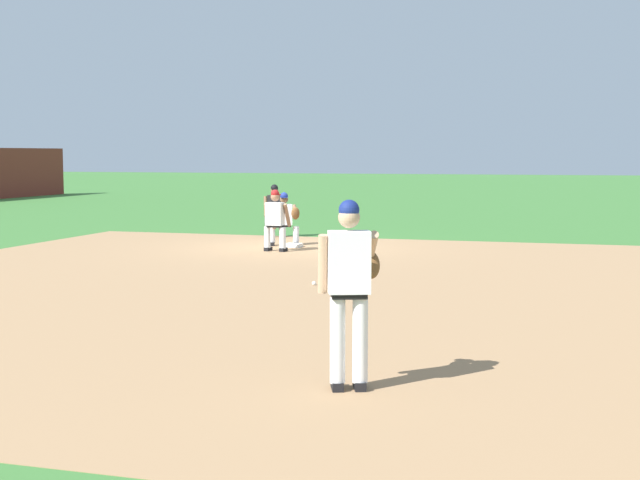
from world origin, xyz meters
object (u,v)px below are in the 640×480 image
(first_base_bag, at_px, (294,245))
(first_baseman, at_px, (285,217))
(pitcher, at_px, (350,282))
(umpire, at_px, (275,209))
(baserunner, at_px, (275,218))
(baseball, at_px, (314,283))

(first_base_bag, height_order, first_baseman, first_baseman)
(pitcher, distance_m, umpire, 16.06)
(first_baseman, height_order, baserunner, baserunner)
(first_base_bag, xyz_separation_m, baseball, (-6.01, -2.35, -0.01))
(baseball, height_order, umpire, umpire)
(first_baseman, bearing_deg, umpire, 25.76)
(pitcher, xyz_separation_m, first_baseman, (12.76, 4.99, -0.33))
(baseball, distance_m, umpire, 9.18)
(pitcher, bearing_deg, umpire, 22.02)
(baseball, relative_size, baserunner, 0.05)
(baseball, bearing_deg, first_base_bag, 21.35)
(baseball, bearing_deg, first_baseman, 23.00)
(umpire, bearing_deg, first_baseman, -154.24)
(first_base_bag, distance_m, baseball, 6.46)
(first_base_bag, distance_m, baserunner, 1.29)
(baserunner, xyz_separation_m, umpire, (3.41, 1.22, 0.00))
(first_baseman, bearing_deg, baseball, -157.00)
(pitcher, bearing_deg, baseball, 19.78)
(first_base_bag, relative_size, first_baseman, 0.28)
(baseball, xyz_separation_m, pitcher, (-6.51, -2.34, 1.02))
(first_base_bag, distance_m, umpire, 2.81)
(baserunner, distance_m, umpire, 3.62)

